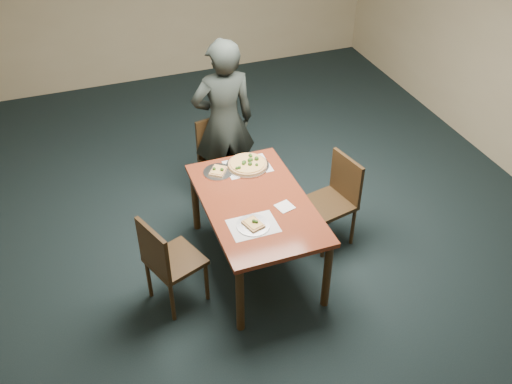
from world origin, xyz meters
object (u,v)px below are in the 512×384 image
object	(u,v)px
slice_plate_far	(218,171)
chair_far	(220,155)
chair_left	(167,259)
chair_right	(336,196)
diner	(224,122)
pizza_pan	(248,164)
slice_plate_near	(253,225)
dining_table	(256,209)

from	to	relation	value
slice_plate_far	chair_far	bearing A→B (deg)	71.76
chair_left	chair_right	bearing A→B (deg)	-101.39
chair_far	slice_plate_far	size ratio (longest dim) A/B	3.25
diner	pizza_pan	size ratio (longest dim) A/B	4.36
slice_plate_near	slice_plate_far	size ratio (longest dim) A/B	1.00
slice_plate_near	diner	bearing A→B (deg)	81.85
chair_right	pizza_pan	size ratio (longest dim) A/B	2.22
dining_table	chair_right	xyz separation A→B (m)	(0.84, 0.09, -0.14)
chair_far	pizza_pan	bearing A→B (deg)	-93.85
diner	pizza_pan	world-z (taller)	diner
slice_plate_near	dining_table	bearing A→B (deg)	66.05
dining_table	slice_plate_far	bearing A→B (deg)	109.22
dining_table	diner	world-z (taller)	diner
pizza_pan	slice_plate_near	distance (m)	0.87
chair_right	slice_plate_near	size ratio (longest dim) A/B	3.25
chair_right	slice_plate_near	xyz separation A→B (m)	(-0.98, -0.40, 0.25)
diner	pizza_pan	bearing A→B (deg)	94.30
pizza_pan	chair_right	bearing A→B (deg)	-30.72
dining_table	slice_plate_far	world-z (taller)	slice_plate_far
chair_left	chair_right	world-z (taller)	same
diner	dining_table	bearing A→B (deg)	87.48
chair_left	slice_plate_far	xyz separation A→B (m)	(0.68, 0.73, 0.25)
diner	pizza_pan	xyz separation A→B (m)	(0.03, -0.63, -0.12)
slice_plate_far	dining_table	bearing A→B (deg)	-70.78
slice_plate_near	slice_plate_far	bearing A→B (deg)	93.37
chair_left	pizza_pan	distance (m)	1.25
dining_table	slice_plate_far	size ratio (longest dim) A/B	5.36
chair_right	pizza_pan	world-z (taller)	chair_right
slice_plate_near	slice_plate_far	xyz separation A→B (m)	(-0.05, 0.83, -0.00)
chair_left	diner	xyz separation A→B (m)	(0.94, 1.36, 0.38)
chair_left	slice_plate_far	size ratio (longest dim) A/B	3.25
chair_right	chair_far	bearing A→B (deg)	-154.21
dining_table	slice_plate_far	xyz separation A→B (m)	(-0.18, 0.53, 0.10)
chair_left	dining_table	bearing A→B (deg)	-98.04
slice_plate_near	chair_right	bearing A→B (deg)	22.11
chair_far	pizza_pan	size ratio (longest dim) A/B	2.22
chair_left	slice_plate_far	distance (m)	1.03
diner	slice_plate_far	bearing A→B (deg)	68.84
diner	slice_plate_near	bearing A→B (deg)	83.00
chair_far	chair_left	world-z (taller)	same
chair_far	slice_plate_far	world-z (taller)	chair_far
chair_right	slice_plate_far	xyz separation A→B (m)	(-1.03, 0.44, 0.25)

